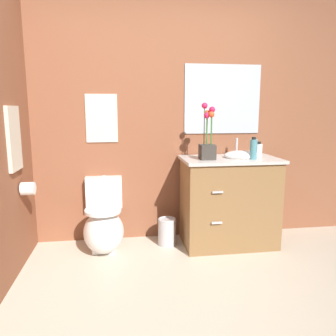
% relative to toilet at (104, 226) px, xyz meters
% --- Properties ---
extents(ground_plane, '(8.42, 8.42, 0.00)m').
position_rel_toilet_xyz_m(ground_plane, '(0.58, -1.25, -0.24)').
color(ground_plane, beige).
extents(wall_back, '(3.93, 0.05, 2.50)m').
position_rel_toilet_xyz_m(wall_back, '(0.78, 0.30, 1.01)').
color(wall_back, brown).
rests_on(wall_back, ground_plane).
extents(toilet, '(0.38, 0.59, 0.69)m').
position_rel_toilet_xyz_m(toilet, '(0.00, 0.00, 0.00)').
color(toilet, white).
rests_on(toilet, ground_plane).
extents(vanity_cabinet, '(0.94, 0.56, 1.06)m').
position_rel_toilet_xyz_m(vanity_cabinet, '(1.24, -0.03, 0.21)').
color(vanity_cabinet, brown).
rests_on(vanity_cabinet, ground_plane).
extents(flower_vase, '(0.14, 0.14, 0.53)m').
position_rel_toilet_xyz_m(flower_vase, '(0.99, -0.09, 0.80)').
color(flower_vase, '#38332D').
rests_on(flower_vase, vanity_cabinet).
extents(soap_bottle, '(0.07, 0.07, 0.21)m').
position_rel_toilet_xyz_m(soap_bottle, '(1.42, -0.15, 0.74)').
color(soap_bottle, teal).
rests_on(soap_bottle, vanity_cabinet).
extents(lotion_bottle, '(0.07, 0.07, 0.15)m').
position_rel_toilet_xyz_m(lotion_bottle, '(1.54, 0.00, 0.71)').
color(lotion_bottle, white).
rests_on(lotion_bottle, vanity_cabinet).
extents(trash_bin, '(0.18, 0.18, 0.27)m').
position_rel_toilet_xyz_m(trash_bin, '(0.62, 0.03, -0.11)').
color(trash_bin, '#B7B7BC').
rests_on(trash_bin, ground_plane).
extents(wall_poster, '(0.31, 0.01, 0.47)m').
position_rel_toilet_xyz_m(wall_poster, '(-0.00, 0.27, 1.02)').
color(wall_poster, beige).
extents(wall_mirror, '(0.80, 0.01, 0.70)m').
position_rel_toilet_xyz_m(wall_mirror, '(1.23, 0.27, 1.21)').
color(wall_mirror, '#B2BCC6').
extents(hanging_towel, '(0.03, 0.28, 0.52)m').
position_rel_toilet_xyz_m(hanging_towel, '(-0.67, -0.28, 0.87)').
color(hanging_towel, beige).
extents(toilet_paper_roll, '(0.11, 0.11, 0.11)m').
position_rel_toilet_xyz_m(toilet_paper_roll, '(-0.62, -0.20, 0.44)').
color(toilet_paper_roll, white).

